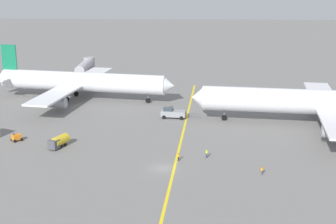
% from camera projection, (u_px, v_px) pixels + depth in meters
% --- Properties ---
extents(ground_plane, '(600.00, 600.00, 0.00)m').
position_uv_depth(ground_plane, '(163.00, 168.00, 90.80)').
color(ground_plane, slate).
extents(taxiway_stripe, '(8.32, 119.78, 0.01)m').
position_uv_depth(taxiway_stripe, '(179.00, 150.00, 100.33)').
color(taxiway_stripe, yellow).
rests_on(taxiway_stripe, ground).
extents(airliner_at_gate_left, '(52.09, 49.18, 14.72)m').
position_uv_depth(airliner_at_gate_left, '(81.00, 82.00, 138.86)').
color(airliner_at_gate_left, white).
rests_on(airliner_at_gate_left, ground).
extents(airliner_being_pushed, '(58.27, 50.36, 17.23)m').
position_uv_depth(airliner_being_pushed, '(319.00, 103.00, 115.53)').
color(airliner_being_pushed, silver).
rests_on(airliner_being_pushed, ground).
extents(pushback_tug, '(9.23, 3.59, 3.04)m').
position_uv_depth(pushback_tug, '(173.00, 113.00, 121.94)').
color(pushback_tug, gray).
rests_on(pushback_tug, ground).
extents(gse_gpu_cart_small, '(2.62, 2.61, 1.90)m').
position_uv_depth(gse_gpu_cart_small, '(17.00, 137.00, 105.31)').
color(gse_gpu_cart_small, orange).
rests_on(gse_gpu_cart_small, ground).
extents(gse_fuel_bowser_stubby, '(3.66, 5.24, 2.40)m').
position_uv_depth(gse_fuel_bowser_stubby, '(58.00, 141.00, 101.16)').
color(gse_fuel_bowser_stubby, gold).
rests_on(gse_fuel_bowser_stubby, ground).
extents(ground_crew_wing_walker_right, '(0.49, 0.36, 1.61)m').
position_uv_depth(ground_crew_wing_walker_right, '(262.00, 170.00, 87.56)').
color(ground_crew_wing_walker_right, '#4C4C51').
rests_on(ground_crew_wing_walker_right, ground).
extents(ground_crew_ramp_agent_by_cones, '(0.36, 0.36, 1.72)m').
position_uv_depth(ground_crew_ramp_agent_by_cones, '(207.00, 153.00, 95.76)').
color(ground_crew_ramp_agent_by_cones, '#2D3351').
rests_on(ground_crew_ramp_agent_by_cones, ground).
extents(ground_crew_marshaller_foreground, '(0.36, 0.36, 1.58)m').
position_uv_depth(ground_crew_marshaller_foreground, '(179.00, 157.00, 94.27)').
color(ground_crew_marshaller_foreground, black).
rests_on(ground_crew_marshaller_foreground, ground).
extents(jet_bridge, '(3.84, 17.56, 6.07)m').
position_uv_depth(jet_bridge, '(86.00, 66.00, 167.16)').
color(jet_bridge, '#B7B7BC').
rests_on(jet_bridge, ground).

